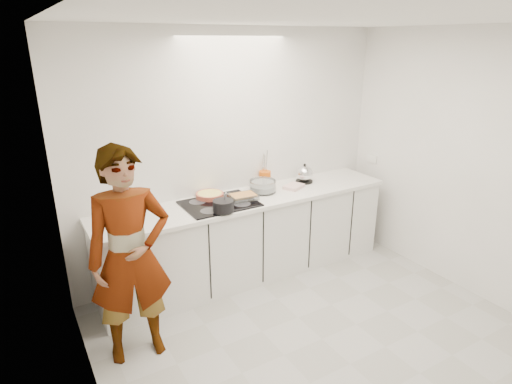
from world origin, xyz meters
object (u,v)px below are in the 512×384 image
kettle (304,174)px  cook (130,257)px  tart_dish (210,195)px  saucepan (223,206)px  mixing_bowl (263,187)px  utensil_crock (265,178)px  hob (220,204)px  baking_dish (243,197)px

kettle → cook: size_ratio=0.14×
tart_dish → saucepan: bearing=-97.0°
tart_dish → cook: cook is taller
mixing_bowl → utensil_crock: 0.23m
kettle → utensil_crock: (-0.45, 0.14, -0.01)m
kettle → utensil_crock: kettle is taller
mixing_bowl → cook: size_ratio=0.21×
hob → utensil_crock: 0.76m
saucepan → cook: 1.06m
saucepan → baking_dish: (0.32, 0.19, -0.03)m
hob → tart_dish: tart_dish is taller
baking_dish → cook: (-1.31, -0.56, -0.07)m
hob → saucepan: saucepan is taller
kettle → tart_dish: bearing=176.9°
kettle → utensil_crock: bearing=162.9°
baking_dish → kettle: bearing=10.4°
saucepan → baking_dish: 0.37m
mixing_bowl → kettle: bearing=4.3°
baking_dish → kettle: kettle is taller
saucepan → mixing_bowl: saucepan is taller
hob → kettle: (1.15, 0.14, 0.09)m
baking_dish → mixing_bowl: (0.31, 0.12, 0.02)m
mixing_bowl → utensil_crock: utensil_crock is taller
saucepan → cook: cook is taller
kettle → mixing_bowl: bearing=-175.7°
tart_dish → baking_dish: baking_dish is taller
mixing_bowl → cook: (-1.62, -0.68, -0.09)m
kettle → baking_dish: bearing=-169.6°
mixing_bowl → tart_dish: bearing=169.5°
hob → tart_dish: bearing=94.3°
kettle → utensil_crock: size_ratio=1.54×
saucepan → cook: (-0.99, -0.37, -0.10)m
tart_dish → utensil_crock: size_ratio=1.90×
hob → cook: cook is taller
utensil_crock → hob: bearing=-158.7°
saucepan → kettle: bearing=16.3°
hob → baking_dish: size_ratio=2.49×
tart_dish → kettle: (1.17, -0.06, 0.05)m
saucepan → mixing_bowl: size_ratio=0.58×
kettle → saucepan: bearing=-163.7°
mixing_bowl → cook: 1.76m
tart_dish → mixing_bowl: 0.59m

